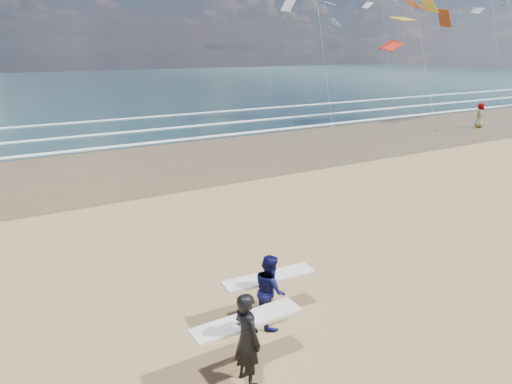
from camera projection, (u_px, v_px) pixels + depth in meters
wet_sand_strip at (371, 134)px, 32.76m from camera, size 220.00×12.00×0.01m
ocean at (143, 84)px, 77.08m from camera, size 220.00×100.00×0.02m
foam_breakers at (291, 116)px, 41.03m from camera, size 220.00×11.70×0.05m
surfer_near at (247, 337)px, 8.30m from camera, size 2.20×0.97×1.86m
surfer_far at (270, 289)px, 10.13m from camera, size 2.23×1.17×1.68m
beachgoer_0 at (480, 115)px, 35.16m from camera, size 1.10×1.02×1.90m
kite_0 at (421, 43)px, 34.56m from camera, size 7.25×4.90×10.44m
kite_1 at (322, 44)px, 36.30m from camera, size 5.70×4.73×11.25m
kite_2 at (496, 38)px, 48.29m from camera, size 5.49×4.70×12.78m
kite_5 at (386, 38)px, 51.33m from camera, size 5.12×4.66×13.14m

